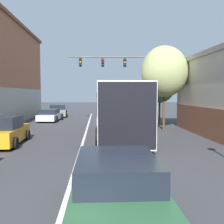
# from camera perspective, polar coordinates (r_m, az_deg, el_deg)

# --- Properties ---
(lane_center_line) EXTENTS (0.14, 40.53, 0.01)m
(lane_center_line) POSITION_cam_1_polar(r_m,az_deg,el_deg) (15.00, -6.32, -6.43)
(lane_center_line) COLOR silver
(lane_center_line) RESTS_ON ground_plane
(bus) EXTENTS (3.29, 11.10, 3.29)m
(bus) POSITION_cam_1_polar(r_m,az_deg,el_deg) (16.72, 2.06, 1.05)
(bus) COLOR silver
(bus) RESTS_ON ground_plane
(hatchback_foreground) EXTENTS (2.17, 4.57, 1.35)m
(hatchback_foreground) POSITION_cam_1_polar(r_m,az_deg,el_deg) (5.85, 1.20, -16.84)
(hatchback_foreground) COLOR #285633
(hatchback_foreground) RESTS_ON ground_plane
(parked_car_left_near) EXTENTS (2.18, 4.18, 1.19)m
(parked_car_left_near) POSITION_cam_1_polar(r_m,az_deg,el_deg) (26.43, -13.33, -0.71)
(parked_car_left_near) COLOR silver
(parked_car_left_near) RESTS_ON ground_plane
(parked_car_left_mid) EXTENTS (2.49, 4.49, 1.42)m
(parked_car_left_mid) POSITION_cam_1_polar(r_m,az_deg,el_deg) (31.51, -11.70, 0.26)
(parked_car_left_mid) COLOR slate
(parked_car_left_mid) RESTS_ON ground_plane
(parked_car_left_distant) EXTENTS (2.21, 4.22, 1.52)m
(parked_car_left_distant) POSITION_cam_1_polar(r_m,az_deg,el_deg) (15.13, -22.60, -3.94)
(parked_car_left_distant) COLOR orange
(parked_car_left_distant) RESTS_ON ground_plane
(traffic_signal_gantry) EXTENTS (7.72, 0.36, 6.46)m
(traffic_signal_gantry) POSITION_cam_1_polar(r_m,az_deg,el_deg) (25.17, 2.23, 8.80)
(traffic_signal_gantry) COLOR #514C47
(traffic_signal_gantry) RESTS_ON ground_plane
(street_tree_near) EXTENTS (3.47, 3.12, 6.25)m
(street_tree_near) POSITION_cam_1_polar(r_m,az_deg,el_deg) (20.05, 11.32, 8.60)
(street_tree_near) COLOR #4C3823
(street_tree_near) RESTS_ON ground_plane
(street_tree_far) EXTENTS (2.78, 2.51, 4.94)m
(street_tree_far) POSITION_cam_1_polar(r_m,az_deg,el_deg) (24.18, 10.36, 5.60)
(street_tree_far) COLOR brown
(street_tree_far) RESTS_ON ground_plane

